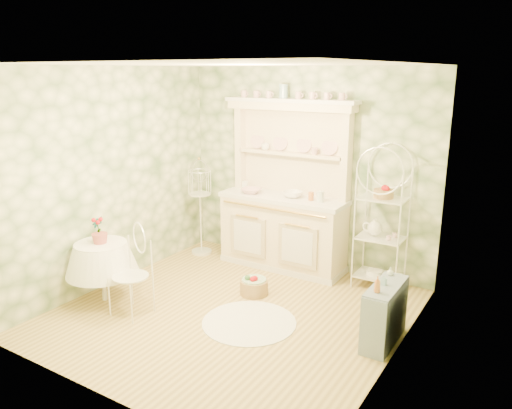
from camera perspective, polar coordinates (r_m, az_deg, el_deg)
The scene contains 22 objects.
floor at distance 5.76m, azimuth -2.69°, elevation -12.23°, with size 3.60×3.60×0.00m, color tan.
ceiling at distance 5.12m, azimuth -3.07°, elevation 15.71°, with size 3.60×3.60×0.00m, color white.
wall_left at distance 6.46m, azimuth -16.15°, elevation 2.92°, with size 3.60×3.60×0.00m, color #EEEECB.
wall_right at distance 4.54m, azimuth 16.19°, elevation -2.05°, with size 3.60×3.60×0.00m, color #EEEECB.
wall_back at distance 6.80m, azimuth 5.80°, elevation 4.03°, with size 3.60×3.60×0.00m, color #EEEECB.
wall_front at distance 4.00m, azimuth -17.72°, elevation -4.47°, with size 3.60×3.60×0.00m, color #EEEECB.
kitchen_dresser at distance 6.69m, azimuth 3.16°, elevation 2.11°, with size 1.87×0.61×2.29m, color #FCECCB.
bakers_rack at distance 6.25m, azimuth 14.21°, elevation -1.16°, with size 0.59×0.42×1.89m, color white.
side_shelf at distance 5.22m, azimuth 14.48°, elevation -11.96°, with size 0.27×0.73×0.62m, color #7E8DA3.
round_table at distance 6.16m, azimuth -17.12°, elevation -7.18°, with size 0.69×0.69×0.76m, color white.
cafe_chair at distance 5.70m, azimuth -14.18°, elevation -7.73°, with size 0.43×0.43×0.95m, color white.
birdcage_stand at distance 7.34m, azimuth -6.37°, elevation -0.37°, with size 0.33×0.33×1.40m, color white.
floor_basket at distance 6.14m, azimuth -0.24°, elevation -9.25°, with size 0.34×0.34×0.22m, color #A68250.
lace_rug at distance 5.55m, azimuth -0.79°, elevation -13.31°, with size 1.03×1.03×0.01m, color white.
bowl_floral at distance 6.87m, azimuth -0.54°, elevation 1.37°, with size 0.27×0.27×0.07m, color white.
bowl_white at distance 6.65m, azimuth 4.23°, elevation 0.88°, with size 0.26×0.26×0.08m, color white.
cup_left at distance 6.93m, azimuth 1.09°, elevation 6.49°, with size 0.12×0.12×0.09m, color white.
cup_right at distance 6.58m, azimuth 6.69°, elevation 5.93°, with size 0.09×0.09×0.09m, color white.
potted_geranium at distance 6.05m, azimuth -17.56°, elevation -2.87°, with size 0.16×0.11×0.30m, color #3F7238.
bottle_amber at distance 4.89m, azimuth 13.69°, elevation -9.01°, with size 0.06×0.06×0.16m, color #BB6D30.
bottle_blue at distance 5.08m, azimuth 14.42°, elevation -8.48°, with size 0.04×0.04×0.10m, color #8BB6C6.
bottle_glass at distance 5.32m, azimuth 15.10°, elevation -7.50°, with size 0.06×0.06×0.08m, color silver.
Camera 1 is at (2.92, -4.21, 2.63)m, focal length 35.00 mm.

